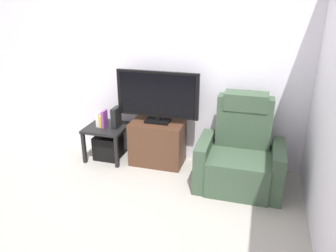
# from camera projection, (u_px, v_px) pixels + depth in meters

# --- Properties ---
(ground_plane) EXTENTS (6.40, 6.40, 0.00)m
(ground_plane) POSITION_uv_depth(u_px,v_px,m) (135.00, 196.00, 3.74)
(ground_plane) COLOR #9E998E
(wall_back) EXTENTS (6.40, 0.06, 2.60)m
(wall_back) POSITION_uv_depth(u_px,v_px,m) (163.00, 64.00, 4.27)
(wall_back) COLOR silver
(wall_back) RESTS_ON ground
(wall_side) EXTENTS (0.06, 4.48, 2.60)m
(wall_side) POSITION_uv_depth(u_px,v_px,m) (336.00, 101.00, 2.78)
(wall_side) COLOR silver
(wall_side) RESTS_ON ground
(tv_stand) EXTENTS (0.70, 0.42, 0.58)m
(tv_stand) POSITION_uv_depth(u_px,v_px,m) (157.00, 143.00, 4.40)
(tv_stand) COLOR #4C2D1E
(tv_stand) RESTS_ON ground
(television) EXTENTS (1.08, 0.20, 0.67)m
(television) POSITION_uv_depth(u_px,v_px,m) (157.00, 96.00, 4.18)
(television) COLOR black
(television) RESTS_ON tv_stand
(recliner_armchair) EXTENTS (0.98, 0.78, 1.08)m
(recliner_armchair) POSITION_uv_depth(u_px,v_px,m) (240.00, 156.00, 3.87)
(recliner_armchair) COLOR #384C38
(recliner_armchair) RESTS_ON ground
(side_table) EXTENTS (0.54, 0.54, 0.47)m
(side_table) POSITION_uv_depth(u_px,v_px,m) (107.00, 131.00, 4.51)
(side_table) COLOR black
(side_table) RESTS_ON ground
(subwoofer_box) EXTENTS (0.33, 0.33, 0.33)m
(subwoofer_box) POSITION_uv_depth(u_px,v_px,m) (108.00, 146.00, 4.60)
(subwoofer_box) COLOR black
(subwoofer_box) RESTS_ON ground
(book_leftmost) EXTENTS (0.04, 0.11, 0.19)m
(book_leftmost) POSITION_uv_depth(u_px,v_px,m) (99.00, 119.00, 4.46)
(book_leftmost) COLOR white
(book_leftmost) RESTS_ON side_table
(book_middle) EXTENTS (0.04, 0.12, 0.16)m
(book_middle) POSITION_uv_depth(u_px,v_px,m) (102.00, 121.00, 4.45)
(book_middle) COLOR gold
(book_middle) RESTS_ON side_table
(book_rightmost) EXTENTS (0.03, 0.13, 0.23)m
(book_rightmost) POSITION_uv_depth(u_px,v_px,m) (104.00, 119.00, 4.43)
(book_rightmost) COLOR purple
(book_rightmost) RESTS_ON side_table
(game_console) EXTENTS (0.07, 0.20, 0.28)m
(game_console) POSITION_uv_depth(u_px,v_px,m) (116.00, 117.00, 4.41)
(game_console) COLOR black
(game_console) RESTS_ON side_table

